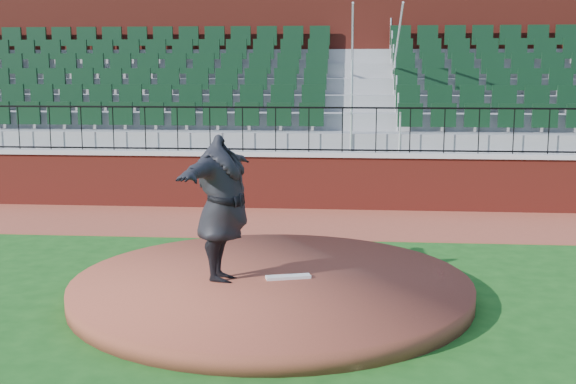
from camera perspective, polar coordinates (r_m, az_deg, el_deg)
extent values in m
plane|color=#164D16|center=(10.13, -0.74, -8.69)|extent=(90.00, 90.00, 0.00)
cube|color=brown|center=(15.33, 1.25, -2.35)|extent=(34.00, 3.20, 0.01)
cube|color=maroon|center=(16.80, 1.61, 0.76)|extent=(34.00, 0.35, 1.20)
cube|color=#B7B7B7|center=(16.71, 1.62, 2.96)|extent=(34.00, 0.45, 0.10)
cube|color=maroon|center=(22.12, 2.47, 8.47)|extent=(34.00, 0.50, 5.50)
cylinder|color=brown|center=(10.46, -1.29, -7.39)|extent=(5.60, 5.60, 0.25)
cube|color=silver|center=(10.42, 0.02, -6.60)|extent=(0.65, 0.33, 0.04)
imported|color=black|center=(10.15, -5.12, -1.27)|extent=(1.05, 2.58, 2.04)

